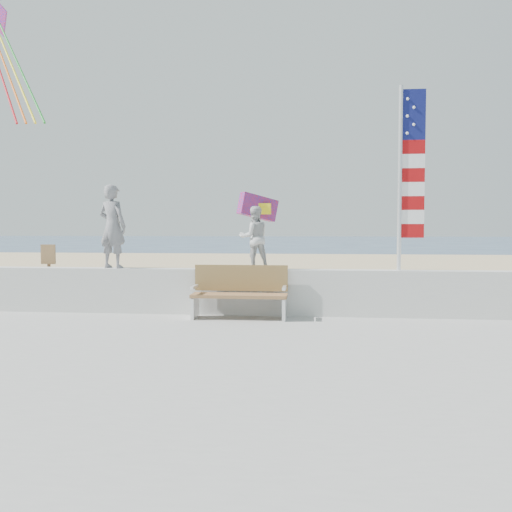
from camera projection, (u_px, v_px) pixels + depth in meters
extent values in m
plane|color=#334966|center=(232.00, 345.00, 8.76)|extent=(220.00, 220.00, 0.00)
cube|color=tan|center=(273.00, 284.00, 17.70)|extent=(90.00, 40.00, 0.08)
cube|color=#A5A5A0|center=(164.00, 428.00, 4.78)|extent=(50.00, 12.40, 0.10)
cube|color=silver|center=(247.00, 292.00, 10.71)|extent=(30.00, 0.35, 0.90)
imported|color=slate|center=(112.00, 226.00, 10.93)|extent=(0.71, 0.57, 1.68)
imported|color=silver|center=(254.00, 238.00, 10.64)|extent=(0.73, 0.65, 1.24)
cube|color=#966A41|center=(239.00, 296.00, 10.18)|extent=(1.80, 0.50, 0.06)
cube|color=olive|center=(241.00, 278.00, 10.43)|extent=(1.80, 0.05, 0.50)
cube|color=white|center=(195.00, 308.00, 10.28)|extent=(0.06, 0.50, 0.40)
cube|color=white|center=(194.00, 287.00, 10.21)|extent=(0.06, 0.45, 0.05)
cube|color=silver|center=(284.00, 309.00, 10.10)|extent=(0.06, 0.50, 0.40)
cube|color=white|center=(284.00, 288.00, 10.03)|extent=(0.06, 0.45, 0.05)
cylinder|color=white|center=(400.00, 179.00, 10.29)|extent=(0.08, 0.08, 3.50)
cube|color=#0F1451|center=(414.00, 115.00, 10.20)|extent=(0.44, 0.02, 0.95)
cube|color=#9E0A0C|center=(412.00, 231.00, 10.31)|extent=(0.44, 0.02, 0.26)
cube|color=white|center=(412.00, 217.00, 10.30)|extent=(0.44, 0.02, 0.26)
cube|color=#9E0A0C|center=(412.00, 203.00, 10.29)|extent=(0.44, 0.02, 0.26)
cube|color=white|center=(413.00, 189.00, 10.27)|extent=(0.44, 0.02, 0.26)
cube|color=#9E0A0C|center=(413.00, 175.00, 10.26)|extent=(0.44, 0.02, 0.26)
cube|color=white|center=(413.00, 161.00, 10.25)|extent=(0.44, 0.02, 0.26)
cube|color=#9E0A0C|center=(413.00, 147.00, 10.23)|extent=(0.44, 0.02, 0.26)
sphere|color=white|center=(407.00, 133.00, 10.22)|extent=(0.06, 0.06, 0.06)
sphere|color=white|center=(414.00, 125.00, 10.20)|extent=(0.06, 0.06, 0.06)
sphere|color=white|center=(407.00, 116.00, 10.20)|extent=(0.06, 0.06, 0.06)
sphere|color=white|center=(414.00, 107.00, 10.18)|extent=(0.06, 0.06, 0.06)
sphere|color=white|center=(408.00, 99.00, 10.18)|extent=(0.06, 0.06, 0.06)
cube|color=red|center=(258.00, 207.00, 14.28)|extent=(1.09, 0.87, 0.77)
cube|color=yellow|center=(263.00, 209.00, 14.27)|extent=(0.40, 0.30, 0.29)
cylinder|color=#FF6410|center=(6.00, 69.00, 16.62)|extent=(2.95, 3.10, 3.96)
cylinder|color=yellow|center=(13.00, 69.00, 16.59)|extent=(3.05, 3.10, 3.96)
cylinder|color=#178B26|center=(20.00, 69.00, 16.57)|extent=(3.14, 3.10, 3.96)
cylinder|color=brown|center=(49.00, 285.00, 11.59)|extent=(0.07, 0.07, 1.20)
cube|color=olive|center=(48.00, 254.00, 11.54)|extent=(0.32, 0.03, 0.42)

